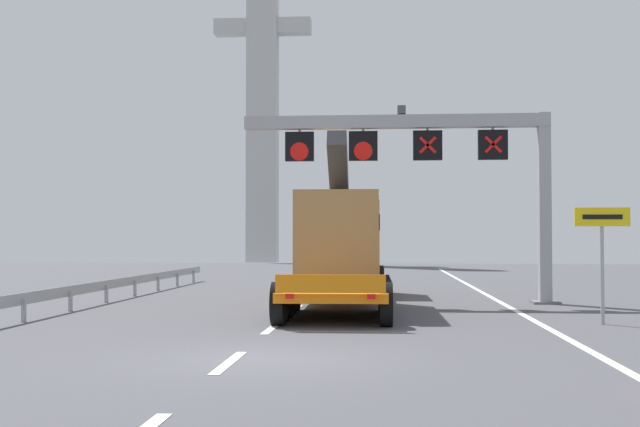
# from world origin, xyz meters

# --- Properties ---
(ground) EXTENTS (112.00, 112.00, 0.00)m
(ground) POSITION_xyz_m (0.00, 0.00, 0.00)
(ground) COLOR #4C4C51
(lane_markings) EXTENTS (0.20, 62.64, 0.01)m
(lane_markings) POSITION_xyz_m (-0.50, 24.02, 0.01)
(lane_markings) COLOR silver
(lane_markings) RESTS_ON ground
(edge_line_right) EXTENTS (0.20, 63.00, 0.01)m
(edge_line_right) POSITION_xyz_m (6.20, 12.00, 0.01)
(edge_line_right) COLOR silver
(edge_line_right) RESTS_ON ground
(overhead_lane_gantry) EXTENTS (10.67, 0.90, 6.73)m
(overhead_lane_gantry) POSITION_xyz_m (3.96, 13.04, 5.16)
(overhead_lane_gantry) COLOR #9EA0A5
(overhead_lane_gantry) RESTS_ON ground
(heavy_haul_truck_orange) EXTENTS (3.17, 14.09, 5.30)m
(heavy_haul_truck_orange) POSITION_xyz_m (0.82, 12.90, 1.99)
(heavy_haul_truck_orange) COLOR orange
(heavy_haul_truck_orange) RESTS_ON ground
(exit_sign_yellow) EXTENTS (1.38, 0.15, 2.98)m
(exit_sign_yellow) POSITION_xyz_m (7.78, 6.44, 2.21)
(exit_sign_yellow) COLOR #9EA0A5
(exit_sign_yellow) RESTS_ON ground
(guardrail_left) EXTENTS (0.13, 28.36, 0.76)m
(guardrail_left) POSITION_xyz_m (-7.24, 12.18, 0.56)
(guardrail_left) COLOR #999EA3
(guardrail_left) RESTS_ON ground
(bridge_pylon_distant) EXTENTS (9.00, 2.00, 35.32)m
(bridge_pylon_distant) POSITION_xyz_m (-8.96, 59.17, 18.05)
(bridge_pylon_distant) COLOR #B7B7B2
(bridge_pylon_distant) RESTS_ON ground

